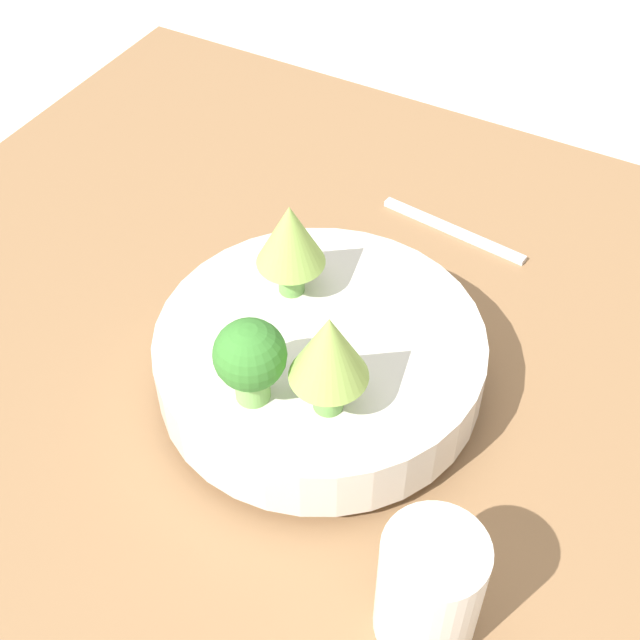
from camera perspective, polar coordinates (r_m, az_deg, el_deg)
ground_plane at (r=0.82m, az=-0.16°, el=-4.31°), size 6.00×6.00×0.00m
table at (r=0.81m, az=-0.16°, el=-3.56°), size 0.97×0.86×0.03m
bowl at (r=0.75m, az=-0.00°, el=-2.53°), size 0.27×0.27×0.07m
broccoli_floret_back at (r=0.66m, az=-4.51°, el=-2.43°), size 0.06×0.06×0.07m
romanesco_piece_near at (r=0.73m, az=-1.92°, el=5.26°), size 0.06×0.06×0.09m
romanesco_piece_far at (r=0.63m, az=0.57°, el=-2.04°), size 0.06×0.06×0.10m
cup at (r=0.62m, az=7.02°, el=-16.69°), size 0.07×0.07×0.10m
fork at (r=0.93m, az=8.51°, el=5.70°), size 0.16×0.03×0.01m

